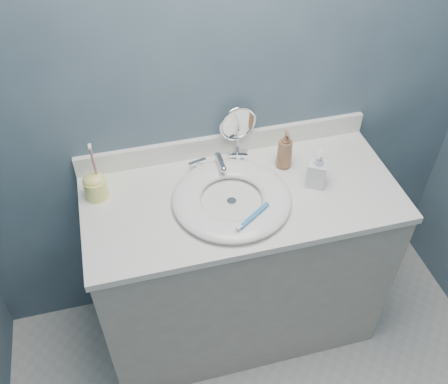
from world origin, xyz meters
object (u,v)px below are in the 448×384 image
object	(u,v)px
makeup_mirror	(238,129)
toothbrush_holder	(96,185)
soap_bottle_amber	(285,149)
soap_bottle_clear	(318,168)

from	to	relation	value
makeup_mirror	toothbrush_holder	distance (m)	0.60
soap_bottle_amber	soap_bottle_clear	world-z (taller)	soap_bottle_amber
makeup_mirror	toothbrush_holder	size ratio (longest dim) A/B	0.95
soap_bottle_amber	soap_bottle_clear	bearing A→B (deg)	-59.39
soap_bottle_clear	makeup_mirror	bearing A→B (deg)	164.76
toothbrush_holder	makeup_mirror	bearing A→B (deg)	10.67
toothbrush_holder	soap_bottle_clear	bearing A→B (deg)	-9.73
makeup_mirror	soap_bottle_clear	xyz separation A→B (m)	(0.25, -0.25, -0.05)
soap_bottle_clear	toothbrush_holder	distance (m)	0.84
soap_bottle_clear	toothbrush_holder	size ratio (longest dim) A/B	0.64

